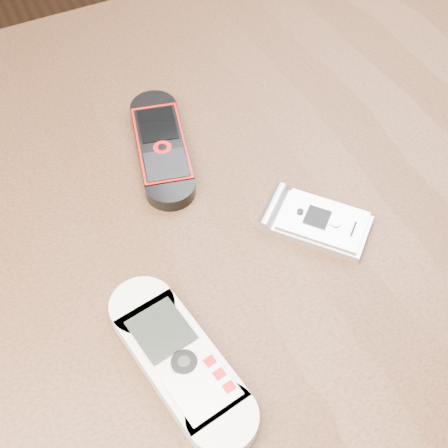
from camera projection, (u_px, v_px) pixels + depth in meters
table at (220, 291)px, 0.66m from camera, size 1.20×0.80×0.75m
nokia_white at (180, 361)px, 0.49m from camera, size 0.08×0.18×0.02m
nokia_black_red at (162, 146)px, 0.64m from camera, size 0.09×0.17×0.02m
motorola_razr at (319, 222)px, 0.58m from camera, size 0.11×0.11×0.02m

